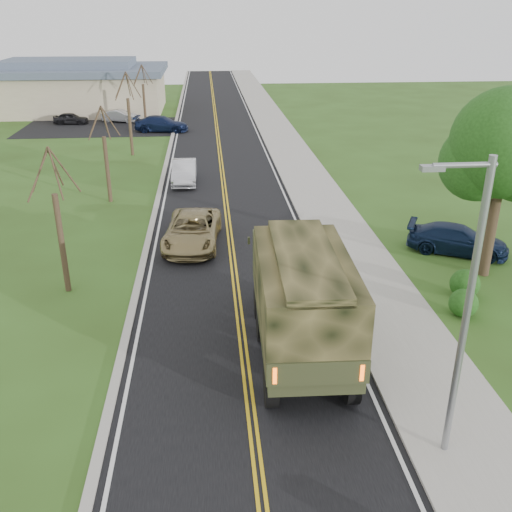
{
  "coord_description": "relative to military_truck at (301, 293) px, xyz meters",
  "views": [
    {
      "loc": [
        -1.01,
        -11.87,
        10.85
      ],
      "look_at": [
        0.77,
        8.79,
        1.8
      ],
      "focal_mm": 40.0,
      "sensor_mm": 36.0,
      "label": 1
    }
  ],
  "objects": [
    {
      "name": "street_light",
      "position": [
        3.01,
        -5.05,
        2.14
      ],
      "size": [
        1.65,
        0.22,
        8.0
      ],
      "color": "gray",
      "rests_on": "ground"
    },
    {
      "name": "bare_tree_d",
      "position": [
        -8.89,
        41.45,
        0.26
      ],
      "size": [
        1.88,
        2.2,
        5.91
      ],
      "color": "#38281C",
      "rests_on": "ground"
    },
    {
      "name": "military_truck",
      "position": [
        0.0,
        0.0,
        0.0
      ],
      "size": [
        3.0,
        8.09,
        3.99
      ],
      "rotation": [
        0.0,
        0.0,
        -0.03
      ],
      "color": "black",
      "rests_on": "ground"
    },
    {
      "name": "sedan_silver",
      "position": [
        -4.49,
        21.14,
        -1.54
      ],
      "size": [
        1.58,
        4.52,
        1.49
      ],
      "primitive_type": "imported",
      "rotation": [
        0.0,
        0.0,
        -0.0
      ],
      "color": "silver",
      "rests_on": "ground"
    },
    {
      "name": "lot_car_navy",
      "position": [
        -7.15,
        38.78,
        -1.55
      ],
      "size": [
        5.3,
        2.77,
        1.47
      ],
      "primitive_type": "imported",
      "rotation": [
        0.0,
        0.0,
        1.43
      ],
      "color": "#101A3C",
      "rests_on": "ground"
    },
    {
      "name": "bare_tree_c",
      "position": [
        -8.89,
        29.45,
        0.49
      ],
      "size": [
        2.04,
        2.39,
        6.42
      ],
      "color": "#38281C",
      "rests_on": "ground"
    },
    {
      "name": "bare_tree_a",
      "position": [
        -8.89,
        5.45,
        0.34
      ],
      "size": [
        1.93,
        2.26,
        6.08
      ],
      "color": "#38281C",
      "rests_on": "ground"
    },
    {
      "name": "leafy_tree",
      "position": [
        9.12,
        5.46,
        3.21
      ],
      "size": [
        4.83,
        4.5,
        8.1
      ],
      "color": "#38281C",
      "rests_on": "ground"
    },
    {
      "name": "curb_left",
      "position": [
        -6.04,
        35.45,
        -2.24
      ],
      "size": [
        0.3,
        120.0,
        0.1
      ],
      "primitive_type": "cube",
      "color": "#9E998E",
      "rests_on": "ground"
    },
    {
      "name": "lot_car_dark",
      "position": [
        -16.55,
        43.37,
        -1.7
      ],
      "size": [
        3.49,
        1.56,
        1.17
      ],
      "primitive_type": "imported",
      "rotation": [
        0.0,
        0.0,
        1.52
      ],
      "color": "black",
      "rests_on": "ground"
    },
    {
      "name": "road",
      "position": [
        -1.89,
        35.45,
        -2.28
      ],
      "size": [
        8.0,
        120.0,
        0.01
      ],
      "primitive_type": "cube",
      "color": "black",
      "rests_on": "ground"
    },
    {
      "name": "sidewalk_right",
      "position": [
        4.01,
        35.45,
        -2.24
      ],
      "size": [
        3.2,
        120.0,
        0.1
      ],
      "primitive_type": "cube",
      "color": "#9E998E",
      "rests_on": "ground"
    },
    {
      "name": "lot_car_silver",
      "position": [
        -11.71,
        44.12,
        -1.67
      ],
      "size": [
        3.98,
        2.35,
        1.24
      ],
      "primitive_type": "imported",
      "rotation": [
        0.0,
        0.0,
        1.28
      ],
      "color": "#B4B4B9",
      "rests_on": "ground"
    },
    {
      "name": "suv_champagne",
      "position": [
        -3.77,
        10.04,
        -1.52
      ],
      "size": [
        3.09,
        5.77,
        1.54
      ],
      "primitive_type": "imported",
      "rotation": [
        0.0,
        0.0,
        -0.1
      ],
      "color": "#998756",
      "rests_on": "ground"
    },
    {
      "name": "pickup_navy",
      "position": [
        8.89,
        7.94,
        -1.61
      ],
      "size": [
        5.04,
        3.78,
        1.36
      ],
      "primitive_type": "imported",
      "rotation": [
        0.0,
        0.0,
        1.11
      ],
      "color": "#0E1B34",
      "rests_on": "ground"
    },
    {
      "name": "curb_right",
      "position": [
        2.26,
        35.45,
        -2.23
      ],
      "size": [
        0.3,
        120.0,
        0.12
      ],
      "primitive_type": "cube",
      "color": "#9E998E",
      "rests_on": "ground"
    },
    {
      "name": "commercial_building",
      "position": [
        -17.87,
        51.42,
        0.4
      ],
      "size": [
        25.5,
        21.5,
        5.65
      ],
      "color": "tan",
      "rests_on": "ground"
    },
    {
      "name": "bare_tree_b",
      "position": [
        -8.89,
        17.45,
        0.19
      ],
      "size": [
        1.83,
        2.14,
        5.73
      ],
      "color": "#38281C",
      "rests_on": "ground"
    },
    {
      "name": "ground",
      "position": [
        -1.89,
        -4.55,
        -2.29
      ],
      "size": [
        160.0,
        160.0,
        0.0
      ],
      "primitive_type": "plane",
      "color": "#304B19",
      "rests_on": "ground"
    }
  ]
}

